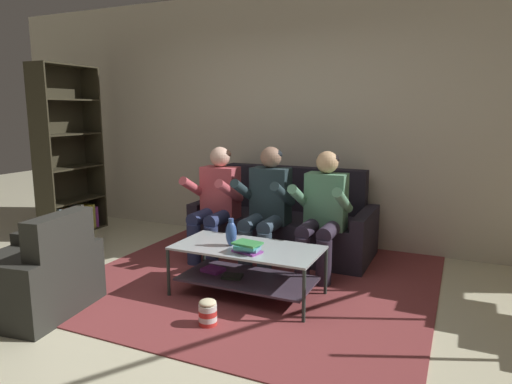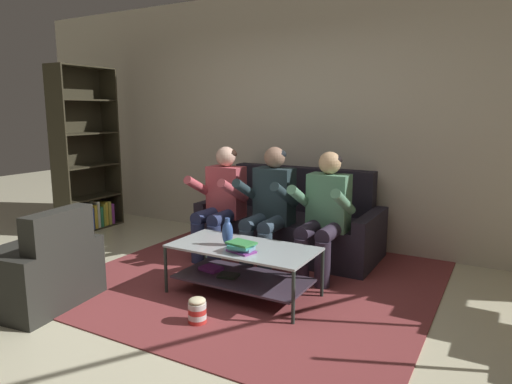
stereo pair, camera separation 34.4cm
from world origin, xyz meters
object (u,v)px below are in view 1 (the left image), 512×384
at_px(couch, 285,225).
at_px(book_stack, 247,247).
at_px(person_seated_middle, 266,203).
at_px(vase, 231,233).
at_px(coffee_table, 246,263).
at_px(bookshelf, 67,173).
at_px(armchair, 30,279).
at_px(person_seated_right, 323,209).
at_px(popcorn_tub, 208,313).
at_px(person_seated_left, 215,199).

height_order(couch, book_stack, couch).
distance_m(person_seated_middle, vase, 0.81).
height_order(coffee_table, book_stack, book_stack).
relative_size(person_seated_middle, vase, 5.11).
relative_size(bookshelf, armchair, 2.18).
relative_size(person_seated_middle, coffee_table, 0.98).
bearing_deg(person_seated_right, bookshelf, 177.83).
xyz_separation_m(coffee_table, book_stack, (0.08, -0.14, 0.19)).
height_order(bookshelf, popcorn_tub, bookshelf).
distance_m(vase, popcorn_tub, 0.74).
bearing_deg(bookshelf, book_stack, -18.97).
relative_size(person_seated_middle, book_stack, 4.79).
relative_size(bookshelf, popcorn_tub, 10.37).
bearing_deg(bookshelf, couch, 8.06).
distance_m(couch, popcorn_tub, 1.91).
xyz_separation_m(person_seated_right, armchair, (-1.82, -1.73, -0.38)).
distance_m(coffee_table, book_stack, 0.25).
distance_m(person_seated_left, coffee_table, 1.11).
xyz_separation_m(couch, person_seated_middle, (0.00, -0.52, 0.35)).
relative_size(couch, person_seated_right, 1.63).
xyz_separation_m(person_seated_middle, person_seated_right, (0.58, -0.00, -0.01)).
xyz_separation_m(coffee_table, bookshelf, (-2.92, 0.89, 0.48)).
height_order(couch, vase, couch).
xyz_separation_m(person_seated_right, book_stack, (-0.35, -0.90, -0.16)).
bearing_deg(popcorn_tub, person_seated_left, 117.15).
height_order(coffee_table, armchair, armchair).
distance_m(person_seated_left, person_seated_middle, 0.58).
distance_m(coffee_table, bookshelf, 3.09).
bearing_deg(bookshelf, armchair, -50.52).
relative_size(couch, person_seated_left, 1.63).
bearing_deg(armchair, vase, 36.22).
height_order(person_seated_left, person_seated_middle, person_seated_middle).
relative_size(person_seated_left, popcorn_tub, 5.81).
bearing_deg(person_seated_middle, person_seated_right, -0.20).
bearing_deg(person_seated_right, armchair, -136.55).
height_order(person_seated_right, coffee_table, person_seated_right).
height_order(person_seated_right, vase, person_seated_right).
distance_m(book_stack, bookshelf, 3.19).
height_order(coffee_table, vase, vase).
bearing_deg(vase, person_seated_middle, 91.70).
xyz_separation_m(couch, book_stack, (0.23, -1.42, 0.18)).
distance_m(person_seated_middle, armchair, 2.17).
height_order(couch, person_seated_left, person_seated_left).
xyz_separation_m(person_seated_left, book_stack, (0.80, -0.90, -0.16)).
xyz_separation_m(person_seated_right, popcorn_tub, (-0.44, -1.38, -0.53)).
height_order(person_seated_middle, popcorn_tub, person_seated_middle).
relative_size(coffee_table, popcorn_tub, 6.04).
bearing_deg(popcorn_tub, armchair, -165.87).
relative_size(coffee_table, bookshelf, 0.58).
distance_m(coffee_table, armchair, 1.69).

